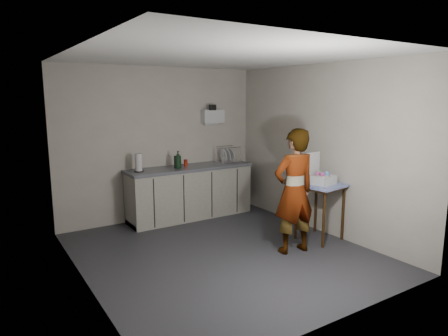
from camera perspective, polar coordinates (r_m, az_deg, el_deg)
ground at (r=5.57m, az=-0.16°, el=-11.99°), size 4.00×4.00×0.00m
wall_back at (r=6.97m, az=-8.99°, el=3.44°), size 3.60×0.02×2.60m
wall_right at (r=6.35m, az=13.60°, el=2.63°), size 0.02×4.00×2.60m
wall_left at (r=4.54m, az=-19.63°, el=-0.61°), size 0.02×4.00×2.60m
ceiling at (r=5.18m, az=-0.18°, el=15.63°), size 3.60×4.00×0.01m
kitchen_counter at (r=7.04m, az=-4.85°, el=-3.64°), size 2.24×0.62×0.91m
wall_shelf at (r=7.33m, az=-1.64°, el=7.39°), size 0.42×0.18×0.37m
side_table at (r=6.03m, az=13.62°, el=-3.16°), size 0.75×0.75×0.85m
standing_man at (r=5.44m, az=9.99°, el=-3.31°), size 0.66×0.48×1.70m
soap_bottle at (r=6.74m, az=-6.58°, el=1.19°), size 0.12×0.12×0.30m
soda_can at (r=6.93m, az=-5.49°, el=0.73°), size 0.06×0.06×0.12m
dark_bottle at (r=6.78m, az=-6.91°, el=0.87°), size 0.06×0.06×0.21m
paper_towel at (r=6.55m, az=-12.11°, el=0.67°), size 0.16×0.16×0.29m
dish_rack at (r=7.37m, az=0.51°, el=1.38°), size 0.42×0.31×0.29m
bakery_box at (r=5.96m, az=13.67°, el=-1.25°), size 0.37×0.38×0.45m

